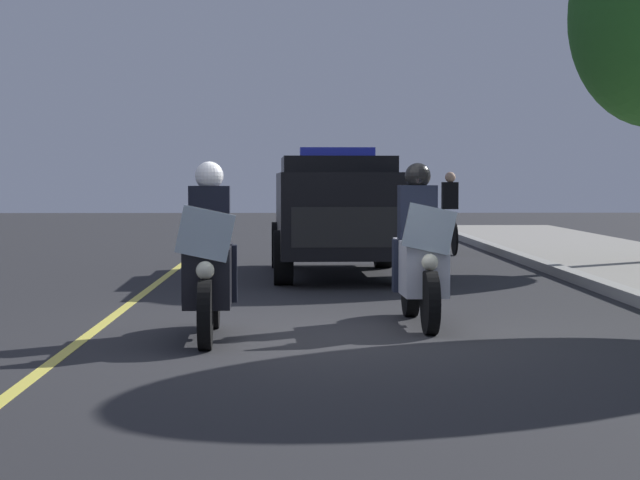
% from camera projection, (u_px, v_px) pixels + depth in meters
% --- Properties ---
extents(ground_plane, '(80.00, 80.00, 0.00)m').
position_uv_depth(ground_plane, '(322.00, 336.00, 11.10)').
color(ground_plane, '#28282B').
extents(lane_stripe_center, '(48.00, 0.12, 0.01)m').
position_uv_depth(lane_stripe_center, '(87.00, 336.00, 11.05)').
color(lane_stripe_center, '#E0D14C').
rests_on(lane_stripe_center, ground).
extents(police_motorcycle_lead_left, '(2.14, 0.58, 1.72)m').
position_uv_depth(police_motorcycle_lead_left, '(209.00, 266.00, 10.91)').
color(police_motorcycle_lead_left, black).
rests_on(police_motorcycle_lead_left, ground).
extents(police_motorcycle_lead_right, '(2.14, 0.58, 1.72)m').
position_uv_depth(police_motorcycle_lead_right, '(420.00, 259.00, 11.91)').
color(police_motorcycle_lead_right, black).
rests_on(police_motorcycle_lead_right, ground).
extents(police_suv, '(4.96, 2.20, 2.05)m').
position_uv_depth(police_suv, '(338.00, 209.00, 17.99)').
color(police_suv, black).
rests_on(police_suv, ground).
extents(cyclist_background, '(1.76, 0.33, 1.69)m').
position_uv_depth(cyclist_background, '(450.00, 213.00, 23.29)').
color(cyclist_background, black).
rests_on(cyclist_background, ground).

